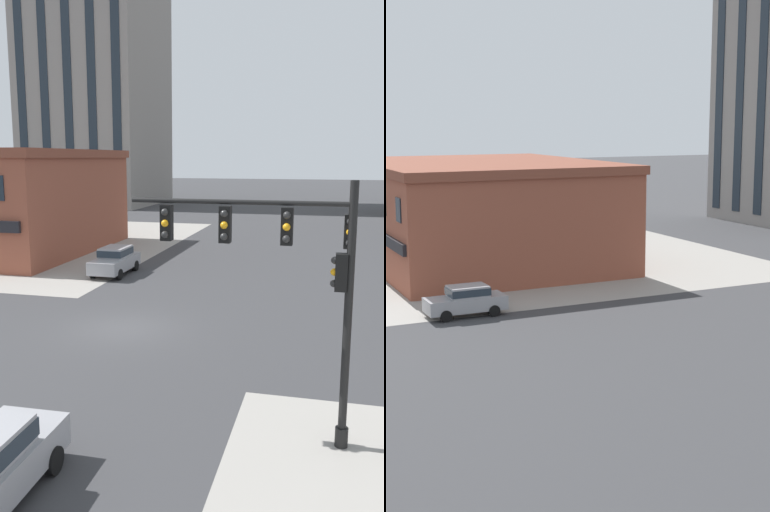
% 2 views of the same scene
% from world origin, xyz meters
% --- Properties ---
extents(sidewalk_far_corner, '(32.00, 32.00, 0.02)m').
position_xyz_m(sidewalk_far_corner, '(-20.00, 20.00, 0.00)').
color(sidewalk_far_corner, gray).
rests_on(sidewalk_far_corner, ground).
extents(car_main_southbound_near, '(1.90, 4.40, 1.68)m').
position_xyz_m(car_main_southbound_near, '(-4.37, 9.93, 0.92)').
color(car_main_southbound_near, '#99999E').
rests_on(car_main_southbound_near, ground).
extents(storefront_block_near_corner, '(20.65, 16.60, 7.63)m').
position_xyz_m(storefront_block_near_corner, '(-19.12, 16.09, 3.82)').
color(storefront_block_near_corner, brown).
rests_on(storefront_block_near_corner, ground).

